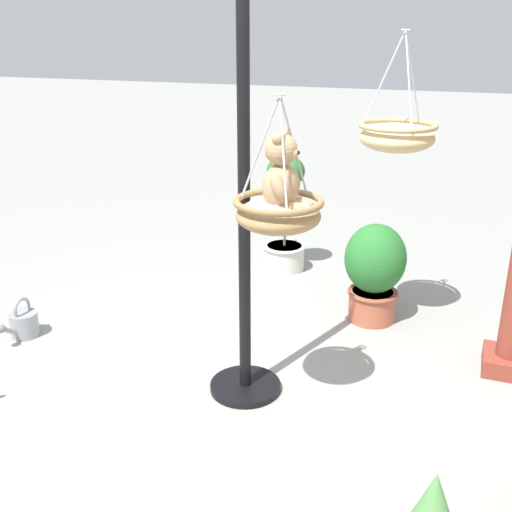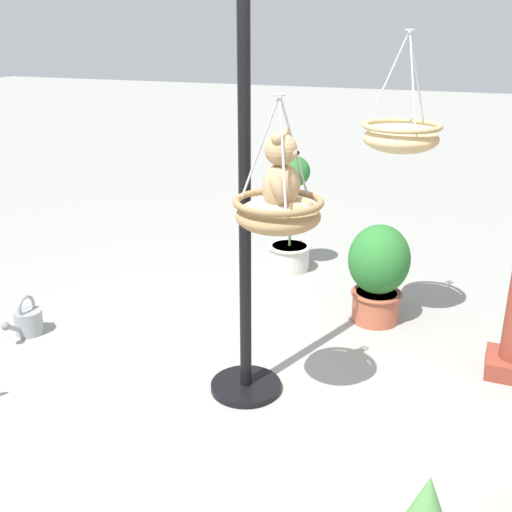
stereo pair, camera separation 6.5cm
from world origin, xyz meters
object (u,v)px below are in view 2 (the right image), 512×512
display_pole_central (245,282)px  teddy_bear (283,178)px  potted_plant_small_succulent (290,218)px  hanging_basket_with_teddy (278,212)px  watering_can (28,321)px  potted_plant_conical_shrub (378,271)px  hanging_basket_left_high (401,136)px

display_pole_central → teddy_bear: display_pole_central is taller
display_pole_central → potted_plant_small_succulent: 2.05m
display_pole_central → hanging_basket_with_teddy: size_ratio=3.37×
hanging_basket_with_teddy → watering_can: bearing=-96.6°
display_pole_central → potted_plant_conical_shrub: bearing=155.7°
display_pole_central → watering_can: size_ratio=6.76×
hanging_basket_with_teddy → hanging_basket_left_high: size_ratio=0.90×
hanging_basket_with_teddy → potted_plant_small_succulent: bearing=-163.3°
display_pole_central → teddy_bear: bearing=61.1°
hanging_basket_left_high → potted_plant_conical_shrub: hanging_basket_left_high is taller
potted_plant_small_succulent → potted_plant_conical_shrub: size_ratio=1.40×
hanging_basket_with_teddy → hanging_basket_left_high: hanging_basket_left_high is taller
potted_plant_small_succulent → hanging_basket_with_teddy: bearing=16.7°
display_pole_central → teddy_bear: size_ratio=5.57×
potted_plant_conical_shrub → teddy_bear: bearing=-11.7°
teddy_bear → potted_plant_small_succulent: bearing=-162.8°
display_pole_central → hanging_basket_left_high: display_pole_central is taller
hanging_basket_with_teddy → potted_plant_small_succulent: (-2.15, -0.64, -0.72)m
potted_plant_small_succulent → watering_can: (1.92, -1.37, -0.40)m
teddy_bear → hanging_basket_left_high: bearing=163.7°
teddy_bear → potted_plant_small_succulent: 2.43m
teddy_bear → potted_plant_conical_shrub: teddy_bear is taller
teddy_bear → potted_plant_conical_shrub: bearing=168.3°
potted_plant_small_succulent → watering_can: size_ratio=3.06×
hanging_basket_with_teddy → potted_plant_conical_shrub: (-1.39, 0.31, -0.81)m
display_pole_central → hanging_basket_with_teddy: 0.57m
hanging_basket_with_teddy → display_pole_central: bearing=-121.0°
hanging_basket_left_high → watering_can: bearing=-66.1°
hanging_basket_with_teddy → hanging_basket_left_high: bearing=162.8°
hanging_basket_left_high → potted_plant_conical_shrub: 1.03m
display_pole_central → potted_plant_small_succulent: (-2.00, -0.39, -0.23)m
potted_plant_small_succulent → teddy_bear: bearing=17.2°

